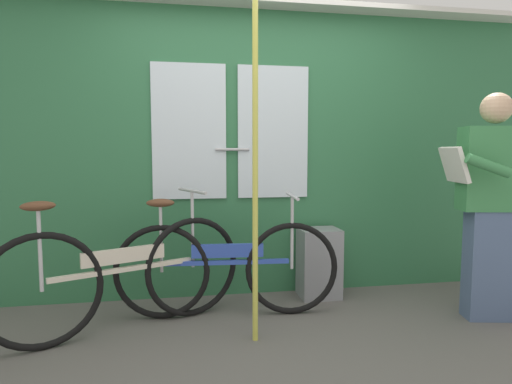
# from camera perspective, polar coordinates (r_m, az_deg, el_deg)

# --- Properties ---
(ground_plane) EXTENTS (5.95, 4.09, 0.04)m
(ground_plane) POSITION_cam_1_polar(r_m,az_deg,el_deg) (2.81, 4.43, -21.06)
(ground_plane) COLOR #56544F
(train_door_wall) EXTENTS (4.95, 0.28, 2.43)m
(train_door_wall) POSITION_cam_1_polar(r_m,az_deg,el_deg) (3.72, -0.27, 5.94)
(train_door_wall) COLOR #2D6B42
(train_door_wall) RESTS_ON ground_plane
(bicycle_near_door) EXTENTS (1.63, 0.79, 0.95)m
(bicycle_near_door) POSITION_cam_1_polar(r_m,az_deg,el_deg) (3.14, -16.92, -10.32)
(bicycle_near_door) COLOR black
(bicycle_near_door) RESTS_ON ground_plane
(bicycle_leaning_behind) EXTENTS (1.66, 0.44, 0.91)m
(bicycle_leaning_behind) POSITION_cam_1_polar(r_m,az_deg,el_deg) (3.28, -3.87, -9.77)
(bicycle_leaning_behind) COLOR black
(bicycle_leaning_behind) RESTS_ON ground_plane
(passenger_reading_newspaper) EXTENTS (0.60, 0.53, 1.64)m
(passenger_reading_newspaper) POSITION_cam_1_polar(r_m,az_deg,el_deg) (3.57, 28.28, -1.13)
(passenger_reading_newspaper) COLOR slate
(passenger_reading_newspaper) RESTS_ON ground_plane
(trash_bin_by_wall) EXTENTS (0.33, 0.28, 0.58)m
(trash_bin_by_wall) POSITION_cam_1_polar(r_m,az_deg,el_deg) (3.76, 8.23, -9.14)
(trash_bin_by_wall) COLOR gray
(trash_bin_by_wall) RESTS_ON ground_plane
(handrail_pole) EXTENTS (0.04, 0.04, 2.39)m
(handrail_pole) POSITION_cam_1_polar(r_m,az_deg,el_deg) (2.75, -0.10, 4.65)
(handrail_pole) COLOR #C6C14C
(handrail_pole) RESTS_ON ground_plane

